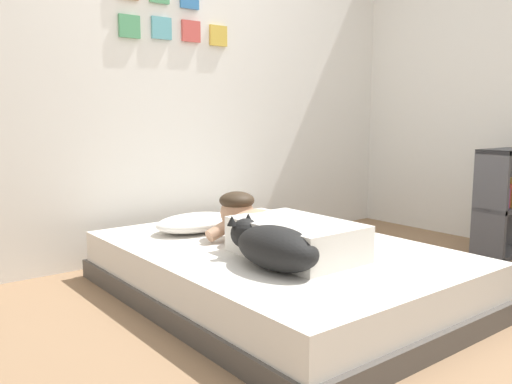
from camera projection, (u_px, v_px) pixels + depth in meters
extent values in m
plane|color=#8C6B4C|center=(337.00, 315.00, 2.62)|extent=(12.24, 12.24, 0.00)
cube|color=silver|center=(173.00, 76.00, 3.69)|extent=(4.12, 0.10, 2.50)
cube|color=#4C9966|center=(129.00, 26.00, 3.39)|extent=(0.14, 0.02, 0.14)
cube|color=#59A5B2|center=(161.00, 28.00, 3.52)|extent=(0.14, 0.02, 0.14)
cube|color=#CC4C47|center=(191.00, 31.00, 3.66)|extent=(0.14, 0.02, 0.14)
cube|color=gold|center=(218.00, 36.00, 3.81)|extent=(0.14, 0.02, 0.14)
cube|color=silver|center=(510.00, 79.00, 3.94)|extent=(0.10, 6.09, 2.50)
cube|color=#4C4742|center=(276.00, 287.00, 2.88)|extent=(1.40, 2.00, 0.11)
cube|color=silver|center=(276.00, 262.00, 2.86)|extent=(1.36, 1.94, 0.18)
ellipsoid|color=white|center=(196.00, 223.00, 3.19)|extent=(0.52, 0.32, 0.11)
cube|color=silver|center=(296.00, 239.00, 2.62)|extent=(0.42, 0.64, 0.18)
ellipsoid|color=tan|center=(254.00, 224.00, 2.88)|extent=(0.32, 0.20, 0.16)
sphere|color=tan|center=(237.00, 212.00, 3.00)|extent=(0.19, 0.19, 0.19)
ellipsoid|color=#332619|center=(237.00, 200.00, 2.99)|extent=(0.20, 0.20, 0.10)
cylinder|color=tan|center=(225.00, 227.00, 2.94)|extent=(0.23, 0.07, 0.14)
cylinder|color=tan|center=(253.00, 223.00, 3.06)|extent=(0.23, 0.07, 0.14)
ellipsoid|color=black|center=(277.00, 248.00, 2.40)|extent=(0.26, 0.48, 0.20)
sphere|color=black|center=(246.00, 233.00, 2.61)|extent=(0.15, 0.15, 0.15)
cone|color=black|center=(232.00, 220.00, 2.57)|extent=(0.05, 0.05, 0.05)
cone|color=black|center=(248.00, 218.00, 2.63)|extent=(0.05, 0.05, 0.05)
cylinder|color=teal|center=(250.00, 224.00, 3.23)|extent=(0.09, 0.09, 0.07)
torus|color=teal|center=(257.00, 223.00, 3.26)|extent=(0.05, 0.01, 0.05)
cube|color=black|center=(326.00, 263.00, 2.50)|extent=(0.07, 0.14, 0.01)
cube|color=#4C4C51|center=(490.00, 206.00, 3.57)|extent=(0.03, 0.24, 0.75)
cube|color=#4C4C51|center=(502.00, 253.00, 3.75)|extent=(0.45, 0.24, 0.03)
cube|color=#4C4C51|center=(505.00, 208.00, 3.70)|extent=(0.45, 0.24, 0.03)
cube|color=#4C4C51|center=(509.00, 151.00, 3.65)|extent=(0.45, 0.24, 0.03)
cube|color=#3F8C59|center=(492.00, 197.00, 3.58)|extent=(0.02, 0.16, 0.16)
cube|color=#724C8C|center=(495.00, 195.00, 3.60)|extent=(0.03, 0.17, 0.18)
cube|color=#724C8C|center=(497.00, 197.00, 3.62)|extent=(0.03, 0.16, 0.14)
cube|color=#B23833|center=(499.00, 195.00, 3.64)|extent=(0.02, 0.15, 0.17)
cube|color=gold|center=(503.00, 192.00, 3.66)|extent=(0.04, 0.20, 0.21)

